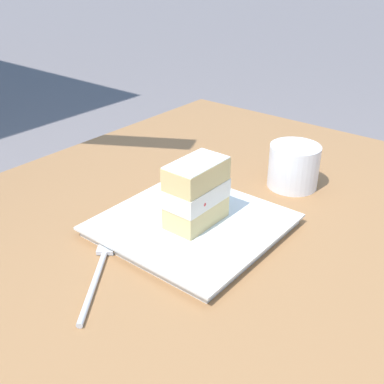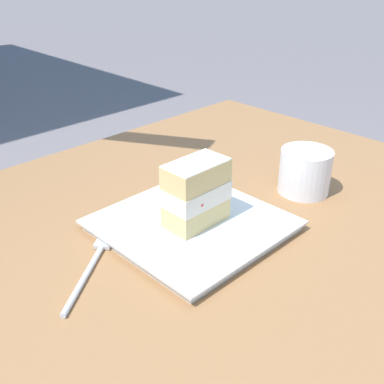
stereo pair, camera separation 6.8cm
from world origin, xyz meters
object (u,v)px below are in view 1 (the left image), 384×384
object	(u,v)px
dessert_fork	(98,272)
coffee_cup	(294,166)
patio_table	(248,314)
cake_slice	(196,193)
dessert_plate	(192,225)

from	to	relation	value
dessert_fork	coffee_cup	size ratio (longest dim) A/B	1.64
patio_table	cake_slice	bearing A→B (deg)	81.87
cake_slice	dessert_plate	bearing A→B (deg)	107.95
cake_slice	coffee_cup	xyz separation A→B (m)	(0.23, -0.04, -0.03)
dessert_plate	dessert_fork	world-z (taller)	dessert_plate
patio_table	dessert_fork	distance (m)	0.23
cake_slice	patio_table	bearing A→B (deg)	-98.13
coffee_cup	dessert_plate	bearing A→B (deg)	168.23
cake_slice	dessert_fork	size ratio (longest dim) A/B	0.68
cake_slice	dessert_fork	world-z (taller)	cake_slice
dessert_fork	cake_slice	bearing A→B (deg)	-11.35
patio_table	dessert_fork	size ratio (longest dim) A/B	7.80
patio_table	dessert_plate	bearing A→B (deg)	83.32
cake_slice	coffee_cup	world-z (taller)	cake_slice
dessert_plate	coffee_cup	xyz separation A→B (m)	(0.23, -0.05, 0.03)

